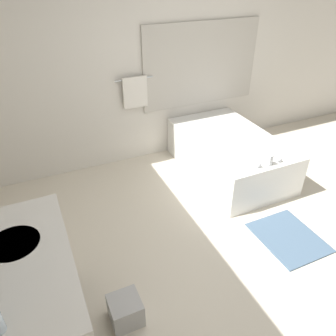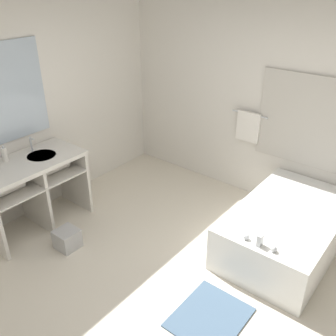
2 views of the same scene
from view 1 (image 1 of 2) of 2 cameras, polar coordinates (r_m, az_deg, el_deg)
ground_plane at (r=3.35m, az=13.22°, el=-14.65°), size 16.00×16.00×0.00m
wall_back_with_blinds at (r=4.38m, az=-2.19°, el=18.42°), size 7.40×0.13×2.70m
vanity_counter at (r=2.42m, az=-23.57°, el=-18.78°), size 0.65×1.22×0.88m
bathtub at (r=4.35m, az=10.58°, el=2.69°), size 1.01×1.67×0.63m
waste_bin at (r=2.79m, az=-7.42°, el=-23.37°), size 0.24×0.24×0.23m
bath_mat at (r=3.64m, az=20.23°, el=-11.27°), size 0.58×0.69×0.02m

